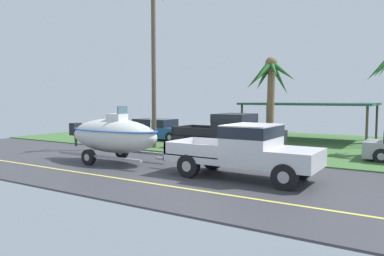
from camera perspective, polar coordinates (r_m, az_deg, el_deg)
The scene contains 8 objects.
ground at distance 20.87m, azimuth 13.74°, elevation -3.19°, with size 36.00×22.00×0.11m.
pickup_truck_towing at distance 12.91m, azimuth 8.87°, elevation -3.14°, with size 5.43×2.03×1.86m.
boat_on_trailer at distance 16.43m, azimuth -11.81°, elevation -1.09°, with size 5.74×2.21×2.42m.
parked_pickup_background at distance 19.78m, azimuth 6.37°, elevation -0.35°, with size 6.01×2.12×1.94m.
parked_sedan_near at distance 24.95m, azimuth -5.26°, elevation -0.26°, with size 4.64×1.86×1.38m.
carport_awning at distance 25.43m, azimuth 17.31°, elevation 3.42°, with size 7.91×4.99×2.46m.
palm_tree_mid at distance 21.43m, azimuth 11.71°, elevation 6.88°, with size 2.95×3.26×5.01m.
utility_pole at distance 20.68m, azimuth -5.81°, elevation 9.51°, with size 0.24×1.80×8.79m.
Camera 1 is at (6.50, -11.26, 2.74)m, focal length 35.33 mm.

